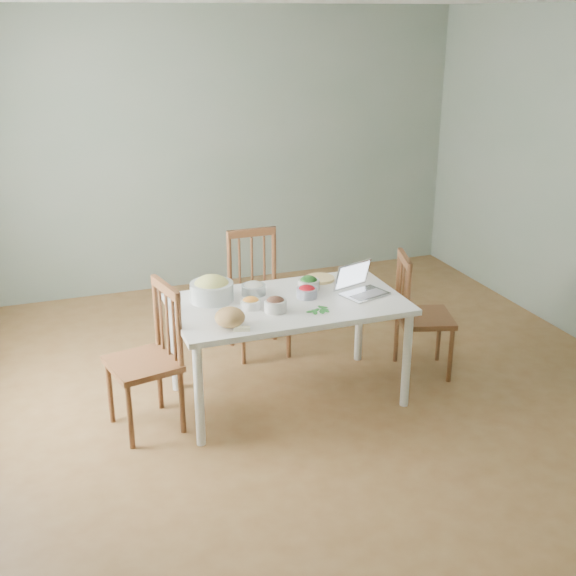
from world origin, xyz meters
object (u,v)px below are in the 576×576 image
object	(u,v)px
bowl_squash	(212,289)
chair_right	(425,315)
dining_table	(288,350)
chair_left	(143,360)
bread_boule	(230,317)
chair_far	(259,295)
laptop	(365,281)

from	to	relation	value
bowl_squash	chair_right	bearing A→B (deg)	-5.88
dining_table	bowl_squash	bearing A→B (deg)	157.66
dining_table	chair_right	distance (m)	1.12
chair_left	bowl_squash	world-z (taller)	chair_left
chair_right	bread_boule	xyz separation A→B (m)	(-1.61, -0.31, 0.34)
dining_table	bowl_squash	xyz separation A→B (m)	(-0.49, 0.20, 0.46)
chair_far	chair_right	size ratio (longest dim) A/B	1.05
chair_right	bread_boule	bearing A→B (deg)	117.85
bread_boule	chair_far	bearing A→B (deg)	63.62
dining_table	bowl_squash	world-z (taller)	bowl_squash
bowl_squash	bread_boule	bearing A→B (deg)	-90.40
chair_left	dining_table	bearing A→B (deg)	81.19
chair_far	chair_left	xyz separation A→B (m)	(-1.07, -0.86, -0.00)
chair_right	chair_left	bearing A→B (deg)	109.51
dining_table	laptop	bearing A→B (deg)	-7.05
chair_right	laptop	bearing A→B (deg)	117.40
chair_far	chair_right	xyz separation A→B (m)	(1.08, -0.76, -0.02)
chair_left	chair_right	bearing A→B (deg)	80.37
chair_left	bowl_squash	size ratio (longest dim) A/B	3.31
chair_left	bread_boule	bearing A→B (deg)	56.15
bread_boule	bowl_squash	xyz separation A→B (m)	(0.00, 0.48, 0.02)
chair_far	laptop	bearing A→B (deg)	-58.61
dining_table	chair_right	bearing A→B (deg)	1.80
chair_left	bread_boule	size ratio (longest dim) A/B	5.14
dining_table	bread_boule	world-z (taller)	bread_boule
chair_left	chair_right	distance (m)	2.15
chair_far	chair_left	size ratio (longest dim) A/B	1.00
chair_right	bread_boule	distance (m)	1.67
chair_far	chair_left	world-z (taller)	chair_far
chair_far	dining_table	bearing A→B (deg)	-92.18
bread_boule	bowl_squash	distance (m)	0.48
bread_boule	laptop	distance (m)	1.07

